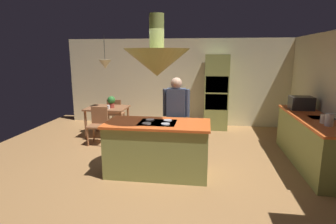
{
  "coord_description": "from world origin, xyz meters",
  "views": [
    {
      "loc": [
        0.83,
        -4.73,
        2.09
      ],
      "look_at": [
        0.1,
        0.4,
        1.0
      ],
      "focal_mm": 29.24,
      "sensor_mm": 36.0,
      "label": 1
    }
  ],
  "objects_px": {
    "person_at_island": "(176,113)",
    "chair_by_back_wall": "(115,112)",
    "dining_table": "(107,111)",
    "canister_sugar": "(325,119)",
    "cup_on_table": "(108,107)",
    "microwave_on_counter": "(301,103)",
    "potted_plant_on_table": "(111,101)",
    "kitchen_island": "(158,148)",
    "canister_flour": "(329,120)",
    "oven_tower": "(216,92)",
    "chair_facing_island": "(98,123)"
  },
  "relations": [
    {
      "from": "dining_table",
      "to": "person_at_island",
      "type": "height_order",
      "value": "person_at_island"
    },
    {
      "from": "chair_by_back_wall",
      "to": "canister_sugar",
      "type": "relative_size",
      "value": 5.7
    },
    {
      "from": "chair_facing_island",
      "to": "chair_by_back_wall",
      "type": "xyz_separation_m",
      "value": [
        0.0,
        1.26,
        0.0
      ]
    },
    {
      "from": "chair_by_back_wall",
      "to": "cup_on_table",
      "type": "distance_m",
      "value": 0.89
    },
    {
      "from": "oven_tower",
      "to": "chair_facing_island",
      "type": "height_order",
      "value": "oven_tower"
    },
    {
      "from": "kitchen_island",
      "to": "canister_flour",
      "type": "relative_size",
      "value": 8.64
    },
    {
      "from": "oven_tower",
      "to": "microwave_on_counter",
      "type": "height_order",
      "value": "oven_tower"
    },
    {
      "from": "canister_sugar",
      "to": "cup_on_table",
      "type": "bearing_deg",
      "value": 160.68
    },
    {
      "from": "person_at_island",
      "to": "potted_plant_on_table",
      "type": "height_order",
      "value": "person_at_island"
    },
    {
      "from": "oven_tower",
      "to": "canister_sugar",
      "type": "distance_m",
      "value": 3.38
    },
    {
      "from": "kitchen_island",
      "to": "person_at_island",
      "type": "height_order",
      "value": "person_at_island"
    },
    {
      "from": "potted_plant_on_table",
      "to": "chair_facing_island",
      "type": "bearing_deg",
      "value": -103.49
    },
    {
      "from": "potted_plant_on_table",
      "to": "microwave_on_counter",
      "type": "height_order",
      "value": "microwave_on_counter"
    },
    {
      "from": "canister_flour",
      "to": "microwave_on_counter",
      "type": "bearing_deg",
      "value": 90.0
    },
    {
      "from": "microwave_on_counter",
      "to": "person_at_island",
      "type": "bearing_deg",
      "value": -161.84
    },
    {
      "from": "oven_tower",
      "to": "dining_table",
      "type": "height_order",
      "value": "oven_tower"
    },
    {
      "from": "dining_table",
      "to": "canister_sugar",
      "type": "height_order",
      "value": "canister_sugar"
    },
    {
      "from": "chair_facing_island",
      "to": "person_at_island",
      "type": "bearing_deg",
      "value": -21.31
    },
    {
      "from": "chair_by_back_wall",
      "to": "canister_flour",
      "type": "height_order",
      "value": "canister_flour"
    },
    {
      "from": "person_at_island",
      "to": "potted_plant_on_table",
      "type": "xyz_separation_m",
      "value": [
        -1.81,
        1.34,
        -0.02
      ]
    },
    {
      "from": "oven_tower",
      "to": "potted_plant_on_table",
      "type": "relative_size",
      "value": 6.99
    },
    {
      "from": "chair_by_back_wall",
      "to": "canister_flour",
      "type": "relative_size",
      "value": 4.13
    },
    {
      "from": "potted_plant_on_table",
      "to": "canister_flour",
      "type": "xyz_separation_m",
      "value": [
        4.4,
        -1.89,
        0.11
      ]
    },
    {
      "from": "person_at_island",
      "to": "canister_flour",
      "type": "relative_size",
      "value": 7.88
    },
    {
      "from": "dining_table",
      "to": "chair_by_back_wall",
      "type": "bearing_deg",
      "value": 90.0
    },
    {
      "from": "oven_tower",
      "to": "canister_flour",
      "type": "distance_m",
      "value": 3.54
    },
    {
      "from": "microwave_on_counter",
      "to": "potted_plant_on_table",
      "type": "bearing_deg",
      "value": 173.68
    },
    {
      "from": "person_at_island",
      "to": "chair_by_back_wall",
      "type": "relative_size",
      "value": 1.91
    },
    {
      "from": "dining_table",
      "to": "potted_plant_on_table",
      "type": "height_order",
      "value": "potted_plant_on_table"
    },
    {
      "from": "dining_table",
      "to": "potted_plant_on_table",
      "type": "xyz_separation_m",
      "value": [
        0.14,
        -0.05,
        0.28
      ]
    },
    {
      "from": "cup_on_table",
      "to": "microwave_on_counter",
      "type": "distance_m",
      "value": 4.45
    },
    {
      "from": "kitchen_island",
      "to": "chair_by_back_wall",
      "type": "height_order",
      "value": "kitchen_island"
    },
    {
      "from": "chair_facing_island",
      "to": "canister_flour",
      "type": "relative_size",
      "value": 4.13
    },
    {
      "from": "potted_plant_on_table",
      "to": "microwave_on_counter",
      "type": "distance_m",
      "value": 4.43
    },
    {
      "from": "person_at_island",
      "to": "cup_on_table",
      "type": "height_order",
      "value": "person_at_island"
    },
    {
      "from": "person_at_island",
      "to": "microwave_on_counter",
      "type": "distance_m",
      "value": 2.73
    },
    {
      "from": "chair_facing_island",
      "to": "microwave_on_counter",
      "type": "distance_m",
      "value": 4.58
    },
    {
      "from": "canister_flour",
      "to": "canister_sugar",
      "type": "relative_size",
      "value": 1.38
    },
    {
      "from": "person_at_island",
      "to": "canister_sugar",
      "type": "xyz_separation_m",
      "value": [
        2.59,
        -0.37,
        0.06
      ]
    },
    {
      "from": "chair_facing_island",
      "to": "cup_on_table",
      "type": "height_order",
      "value": "chair_facing_island"
    },
    {
      "from": "chair_facing_island",
      "to": "potted_plant_on_table",
      "type": "bearing_deg",
      "value": 76.51
    },
    {
      "from": "kitchen_island",
      "to": "microwave_on_counter",
      "type": "xyz_separation_m",
      "value": [
        2.84,
        1.56,
        0.6
      ]
    },
    {
      "from": "dining_table",
      "to": "kitchen_island",
      "type": "bearing_deg",
      "value": -51.01
    },
    {
      "from": "kitchen_island",
      "to": "chair_by_back_wall",
      "type": "relative_size",
      "value": 2.09
    },
    {
      "from": "potted_plant_on_table",
      "to": "dining_table",
      "type": "bearing_deg",
      "value": 160.38
    },
    {
      "from": "chair_facing_island",
      "to": "canister_sugar",
      "type": "bearing_deg",
      "value": -13.95
    },
    {
      "from": "person_at_island",
      "to": "chair_facing_island",
      "type": "distance_m",
      "value": 2.14
    },
    {
      "from": "canister_flour",
      "to": "person_at_island",
      "type": "bearing_deg",
      "value": 168.06
    },
    {
      "from": "chair_by_back_wall",
      "to": "cup_on_table",
      "type": "relative_size",
      "value": 9.67
    },
    {
      "from": "canister_flour",
      "to": "cup_on_table",
      "type": "bearing_deg",
      "value": 158.63
    }
  ]
}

